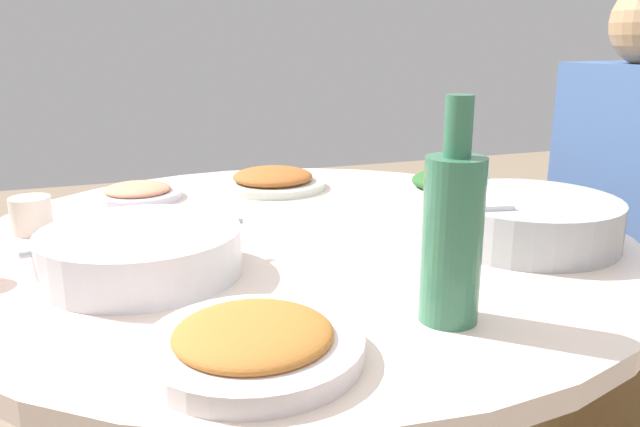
{
  "coord_description": "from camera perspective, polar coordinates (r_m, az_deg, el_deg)",
  "views": [
    {
      "loc": [
        1.05,
        -0.34,
        1.09
      ],
      "look_at": [
        0.07,
        0.02,
        0.8
      ],
      "focal_mm": 35.92,
      "sensor_mm": 36.0,
      "label": 1
    }
  ],
  "objects": [
    {
      "name": "dish_tofu_braise",
      "position": [
        0.72,
        -5.95,
        -11.31
      ],
      "size": [
        0.25,
        0.25,
        0.05
      ],
      "color": "white",
      "rests_on": "round_dining_table"
    },
    {
      "name": "tea_cup_far",
      "position": [
        1.27,
        -24.33,
        -0.13
      ],
      "size": [
        0.07,
        0.07,
        0.07
      ],
      "primitive_type": "cylinder",
      "color": "silver",
      "rests_on": "round_dining_table"
    },
    {
      "name": "green_bottle",
      "position": [
        0.8,
        11.71,
        -1.78
      ],
      "size": [
        0.07,
        0.07,
        0.28
      ],
      "color": "#387554",
      "rests_on": "round_dining_table"
    },
    {
      "name": "dish_stirfry",
      "position": [
        1.51,
        -4.22,
        3.0
      ],
      "size": [
        0.24,
        0.24,
        0.05
      ],
      "color": "silver",
      "rests_on": "round_dining_table"
    },
    {
      "name": "stool_for_diner_left",
      "position": [
        1.82,
        24.17,
        -14.35
      ],
      "size": [
        0.35,
        0.35,
        0.45
      ],
      "primitive_type": "cylinder",
      "color": "brown",
      "rests_on": "ground"
    },
    {
      "name": "dish_shrimp",
      "position": [
        1.46,
        -15.92,
        1.84
      ],
      "size": [
        0.19,
        0.19,
        0.03
      ],
      "color": "silver",
      "rests_on": "round_dining_table"
    },
    {
      "name": "soup_bowl",
      "position": [
        0.99,
        -15.65,
        -3.45
      ],
      "size": [
        0.3,
        0.32,
        0.07
      ],
      "color": "white",
      "rests_on": "round_dining_table"
    },
    {
      "name": "round_dining_table",
      "position": [
        1.19,
        -2.16,
        -6.79
      ],
      "size": [
        1.2,
        1.2,
        0.74
      ],
      "color": "#99999E",
      "rests_on": "ground"
    },
    {
      "name": "rice_bowl",
      "position": [
        1.16,
        17.92,
        -0.48
      ],
      "size": [
        0.31,
        0.31,
        0.09
      ],
      "color": "#B2B5BA",
      "rests_on": "round_dining_table"
    },
    {
      "name": "diner_left",
      "position": [
        1.63,
        26.26,
        2.58
      ],
      "size": [
        0.35,
        0.36,
        0.76
      ],
      "color": "#2D333D",
      "rests_on": "stool_for_diner_left"
    },
    {
      "name": "dish_greens",
      "position": [
        1.47,
        11.6,
        2.51
      ],
      "size": [
        0.23,
        0.23,
        0.05
      ],
      "color": "white",
      "rests_on": "round_dining_table"
    }
  ]
}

